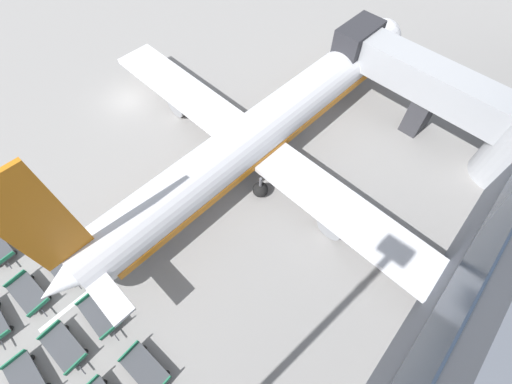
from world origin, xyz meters
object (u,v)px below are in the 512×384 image
object	(u,v)px
baggage_dolly_row_mid_b_col_b	(63,268)
baggage_dolly_row_mid_b_col_d	(146,369)
baggage_dolly_row_near_col_c	(26,380)
baggage_dolly_row_mid_a_col_c	(64,347)
airplane	(260,133)
baggage_dolly_row_mid_b_col_c	(100,314)
baggage_dolly_row_mid_a_col_b	(29,294)
baggage_dolly_row_mid_b_col_a	(31,226)

from	to	relation	value
baggage_dolly_row_mid_b_col_b	baggage_dolly_row_mid_b_col_d	xyz separation A→B (m)	(9.16, -0.27, 0.00)
baggage_dolly_row_near_col_c	baggage_dolly_row_mid_a_col_c	size ratio (longest dim) A/B	1.01
airplane	baggage_dolly_row_mid_b_col_c	world-z (taller)	airplane
baggage_dolly_row_mid_b_col_c	baggage_dolly_row_near_col_c	bearing A→B (deg)	-91.06
airplane	baggage_dolly_row_mid_b_col_b	size ratio (longest dim) A/B	10.03
baggage_dolly_row_mid_a_col_b	baggage_dolly_row_mid_a_col_c	world-z (taller)	same
baggage_dolly_row_near_col_c	baggage_dolly_row_mid_b_col_c	size ratio (longest dim) A/B	1.00
baggage_dolly_row_mid_b_col_d	baggage_dolly_row_mid_b_col_b	bearing A→B (deg)	178.32
baggage_dolly_row_near_col_c	baggage_dolly_row_mid_b_col_d	bearing A→B (deg)	45.73
airplane	baggage_dolly_row_mid_b_col_c	xyz separation A→B (m)	(1.00, -16.74, -2.40)
airplane	baggage_dolly_row_mid_b_col_b	xyz separation A→B (m)	(-3.49, -16.55, -2.40)
baggage_dolly_row_mid_a_col_c	baggage_dolly_row_mid_b_col_d	bearing A→B (deg)	28.09
baggage_dolly_row_mid_b_col_b	baggage_dolly_row_mid_b_col_c	world-z (taller)	same
baggage_dolly_row_mid_a_col_b	baggage_dolly_row_mid_b_col_c	world-z (taller)	same
baggage_dolly_row_mid_a_col_b	baggage_dolly_row_mid_b_col_d	xyz separation A→B (m)	(9.28, 2.23, 0.00)
baggage_dolly_row_near_col_c	baggage_dolly_row_mid_b_col_d	distance (m)	6.82
baggage_dolly_row_mid_a_col_b	baggage_dolly_row_mid_b_col_b	world-z (taller)	same
airplane	baggage_dolly_row_mid_b_col_b	distance (m)	17.08
airplane	baggage_dolly_row_mid_b_col_a	distance (m)	18.45
baggage_dolly_row_near_col_c	baggage_dolly_row_mid_b_col_c	bearing A→B (deg)	88.94
baggage_dolly_row_mid_a_col_c	baggage_dolly_row_mid_b_col_c	distance (m)	2.56
baggage_dolly_row_mid_b_col_a	baggage_dolly_row_mid_b_col_d	size ratio (longest dim) A/B	1.01
baggage_dolly_row_mid_a_col_c	baggage_dolly_row_mid_b_col_c	world-z (taller)	same
baggage_dolly_row_mid_a_col_c	baggage_dolly_row_near_col_c	bearing A→B (deg)	-92.44
airplane	baggage_dolly_row_mid_b_col_c	size ratio (longest dim) A/B	9.94
baggage_dolly_row_mid_b_col_a	baggage_dolly_row_mid_b_col_d	distance (m)	13.79
baggage_dolly_row_mid_a_col_c	baggage_dolly_row_mid_b_col_a	xyz separation A→B (m)	(-9.13, 2.91, 0.00)
baggage_dolly_row_mid_a_col_c	airplane	bearing A→B (deg)	93.00
baggage_dolly_row_mid_a_col_b	baggage_dolly_row_mid_b_col_d	bearing A→B (deg)	13.53
baggage_dolly_row_near_col_c	baggage_dolly_row_mid_a_col_b	xyz separation A→B (m)	(-4.52, 2.65, 0.00)
baggage_dolly_row_mid_b_col_c	baggage_dolly_row_mid_b_col_b	bearing A→B (deg)	177.56
baggage_dolly_row_mid_b_col_c	baggage_dolly_row_mid_a_col_c	bearing A→B (deg)	-89.78
baggage_dolly_row_near_col_c	baggage_dolly_row_mid_b_col_c	distance (m)	4.96
airplane	baggage_dolly_row_near_col_c	xyz separation A→B (m)	(0.91, -21.70, -2.40)
baggage_dolly_row_mid_b_col_d	baggage_dolly_row_near_col_c	bearing A→B (deg)	-134.27
baggage_dolly_row_mid_b_col_a	baggage_dolly_row_mid_b_col_b	xyz separation A→B (m)	(4.63, -0.15, 0.00)
airplane	baggage_dolly_row_near_col_c	world-z (taller)	airplane
airplane	baggage_dolly_row_mid_a_col_b	distance (m)	19.54
airplane	baggage_dolly_row_mid_a_col_b	bearing A→B (deg)	-100.73
baggage_dolly_row_near_col_c	baggage_dolly_row_mid_a_col_b	distance (m)	5.24
baggage_dolly_row_mid_b_col_a	baggage_dolly_row_mid_b_col_c	bearing A→B (deg)	-2.17
baggage_dolly_row_mid_b_col_c	baggage_dolly_row_mid_a_col_b	bearing A→B (deg)	-153.39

